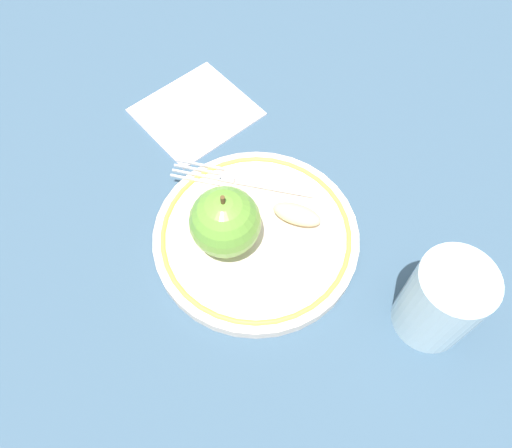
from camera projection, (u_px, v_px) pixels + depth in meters
ground_plane at (273, 246)px, 0.60m from camera, size 2.00×2.00×0.00m
plate at (256, 236)px, 0.60m from camera, size 0.25×0.25×0.02m
apple_red_whole at (225, 222)px, 0.55m from camera, size 0.08×0.08×0.09m
apple_slice_front at (297, 214)px, 0.59m from camera, size 0.06×0.06×0.02m
fork at (247, 181)px, 0.63m from camera, size 0.14×0.15×0.00m
drinking_glass at (442, 301)px, 0.51m from camera, size 0.08×0.08×0.11m
napkin_folded at (196, 111)px, 0.71m from camera, size 0.16×0.16×0.01m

